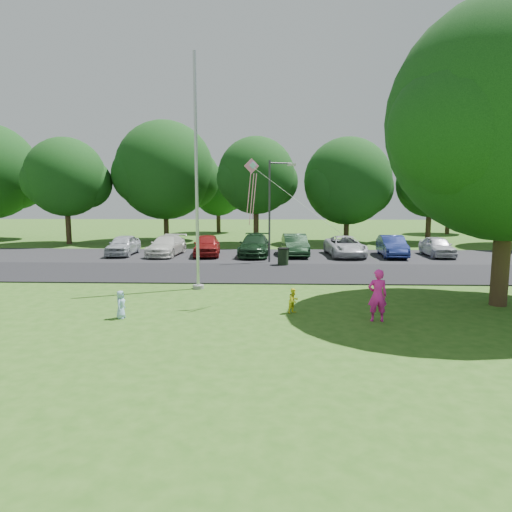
{
  "coord_description": "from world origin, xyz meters",
  "views": [
    {
      "loc": [
        -0.26,
        -14.61,
        4.14
      ],
      "look_at": [
        -0.92,
        4.0,
        1.6
      ],
      "focal_mm": 32.0,
      "sensor_mm": 36.0,
      "label": 1
    }
  ],
  "objects_px": {
    "flagpole": "(197,193)",
    "trash_can": "(283,257)",
    "woman": "(377,295)",
    "child_blue": "(121,305)",
    "child_yellow": "(294,301)",
    "big_tree": "(509,125)",
    "kite": "(254,180)",
    "street_lamp": "(273,202)"
  },
  "relations": [
    {
      "from": "big_tree",
      "to": "child_blue",
      "type": "xyz_separation_m",
      "value": [
        -13.43,
        -2.22,
        -6.09
      ]
    },
    {
      "from": "flagpole",
      "to": "child_blue",
      "type": "relative_size",
      "value": 10.56
    },
    {
      "from": "flagpole",
      "to": "street_lamp",
      "type": "distance_m",
      "value": 8.45
    },
    {
      "from": "trash_can",
      "to": "street_lamp",
      "type": "bearing_deg",
      "value": 115.71
    },
    {
      "from": "street_lamp",
      "to": "woman",
      "type": "height_order",
      "value": "street_lamp"
    },
    {
      "from": "child_blue",
      "to": "kite",
      "type": "height_order",
      "value": "kite"
    },
    {
      "from": "trash_can",
      "to": "woman",
      "type": "relative_size",
      "value": 0.6
    },
    {
      "from": "flagpole",
      "to": "kite",
      "type": "xyz_separation_m",
      "value": [
        2.59,
        -2.8,
        0.47
      ]
    },
    {
      "from": "flagpole",
      "to": "woman",
      "type": "bearing_deg",
      "value": -36.55
    },
    {
      "from": "flagpole",
      "to": "woman",
      "type": "relative_size",
      "value": 5.78
    },
    {
      "from": "big_tree",
      "to": "child_blue",
      "type": "distance_m",
      "value": 14.92
    },
    {
      "from": "child_yellow",
      "to": "big_tree",
      "type": "bearing_deg",
      "value": -34.6
    },
    {
      "from": "woman",
      "to": "child_blue",
      "type": "relative_size",
      "value": 1.83
    },
    {
      "from": "street_lamp",
      "to": "woman",
      "type": "xyz_separation_m",
      "value": [
        3.38,
        -12.71,
        -2.8
      ]
    },
    {
      "from": "trash_can",
      "to": "child_blue",
      "type": "height_order",
      "value": "trash_can"
    },
    {
      "from": "woman",
      "to": "kite",
      "type": "relative_size",
      "value": 0.39
    },
    {
      "from": "kite",
      "to": "big_tree",
      "type": "bearing_deg",
      "value": -13.4
    },
    {
      "from": "street_lamp",
      "to": "big_tree",
      "type": "height_order",
      "value": "big_tree"
    },
    {
      "from": "trash_can",
      "to": "kite",
      "type": "distance_m",
      "value": 10.3
    },
    {
      "from": "trash_can",
      "to": "flagpole",
      "type": "bearing_deg",
      "value": -120.64
    },
    {
      "from": "woman",
      "to": "child_blue",
      "type": "height_order",
      "value": "woman"
    },
    {
      "from": "trash_can",
      "to": "kite",
      "type": "relative_size",
      "value": 0.23
    },
    {
      "from": "flagpole",
      "to": "trash_can",
      "type": "xyz_separation_m",
      "value": [
        3.88,
        6.55,
        -3.64
      ]
    },
    {
      "from": "big_tree",
      "to": "kite",
      "type": "relative_size",
      "value": 2.49
    },
    {
      "from": "woman",
      "to": "child_yellow",
      "type": "bearing_deg",
      "value": -19.36
    },
    {
      "from": "trash_can",
      "to": "woman",
      "type": "height_order",
      "value": "woman"
    },
    {
      "from": "woman",
      "to": "child_blue",
      "type": "bearing_deg",
      "value": -0.26
    },
    {
      "from": "big_tree",
      "to": "kite",
      "type": "height_order",
      "value": "big_tree"
    },
    {
      "from": "woman",
      "to": "trash_can",
      "type": "bearing_deg",
      "value": -76.29
    },
    {
      "from": "street_lamp",
      "to": "child_blue",
      "type": "bearing_deg",
      "value": -134.39
    },
    {
      "from": "trash_can",
      "to": "child_blue",
      "type": "bearing_deg",
      "value": -116.4
    },
    {
      "from": "child_yellow",
      "to": "kite",
      "type": "bearing_deg",
      "value": 95.06
    },
    {
      "from": "trash_can",
      "to": "child_yellow",
      "type": "distance_m",
      "value": 10.57
    },
    {
      "from": "trash_can",
      "to": "child_yellow",
      "type": "height_order",
      "value": "trash_can"
    },
    {
      "from": "street_lamp",
      "to": "child_yellow",
      "type": "relative_size",
      "value": 6.9
    },
    {
      "from": "flagpole",
      "to": "woman",
      "type": "xyz_separation_m",
      "value": [
        6.68,
        -4.95,
        -3.3
      ]
    },
    {
      "from": "flagpole",
      "to": "big_tree",
      "type": "height_order",
      "value": "big_tree"
    },
    {
      "from": "street_lamp",
      "to": "woman",
      "type": "bearing_deg",
      "value": -97.52
    },
    {
      "from": "flagpole",
      "to": "child_yellow",
      "type": "bearing_deg",
      "value": -45.07
    },
    {
      "from": "big_tree",
      "to": "kite",
      "type": "bearing_deg",
      "value": -179.3
    },
    {
      "from": "child_blue",
      "to": "flagpole",
      "type": "bearing_deg",
      "value": -17.25
    },
    {
      "from": "child_yellow",
      "to": "kite",
      "type": "height_order",
      "value": "kite"
    }
  ]
}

